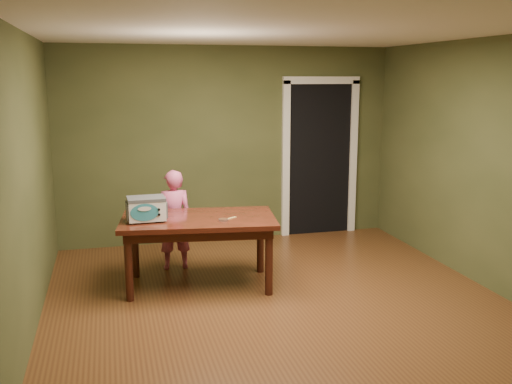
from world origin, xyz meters
TOP-DOWN VIEW (x-y plane):
  - floor at (0.00, 0.00)m, footprint 5.00×5.00m
  - room_shell at (0.00, 0.00)m, footprint 4.52×5.02m
  - doorway at (1.30, 2.78)m, footprint 1.10×0.66m
  - dining_table at (-0.68, 0.81)m, footprint 1.71×1.11m
  - toy_oven at (-1.21, 0.79)m, footprint 0.41×0.29m
  - baking_pan at (-0.45, 0.60)m, footprint 0.10×0.10m
  - spatula at (-0.38, 0.67)m, footprint 0.16×0.12m
  - child at (-0.87, 1.44)m, footprint 0.43×0.28m

SIDE VIEW (x-z plane):
  - floor at x=0.00m, z-range 0.00..0.00m
  - child at x=-0.87m, z-range 0.00..1.16m
  - dining_table at x=-0.68m, z-range 0.28..1.03m
  - spatula at x=-0.38m, z-range 0.75..0.76m
  - baking_pan at x=-0.45m, z-range 0.75..0.77m
  - toy_oven at x=-1.21m, z-range 0.76..1.01m
  - doorway at x=1.30m, z-range -0.07..2.18m
  - room_shell at x=0.00m, z-range 0.40..3.01m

